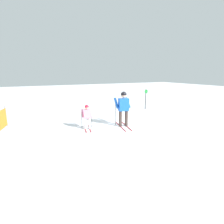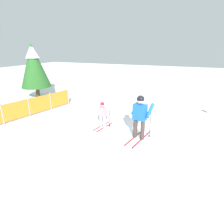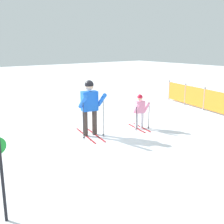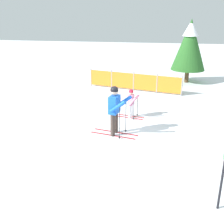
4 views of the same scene
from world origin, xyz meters
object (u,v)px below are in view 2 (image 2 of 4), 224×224
object	(u,v)px
safety_fence	(29,107)
conifer_far	(34,65)
skier_adult	(140,113)
skier_child	(103,113)

from	to	relation	value
safety_fence	conifer_far	distance (m)	4.21
skier_adult	skier_child	world-z (taller)	skier_adult
skier_child	conifer_far	distance (m)	7.18
safety_fence	skier_child	bearing A→B (deg)	-85.80
safety_fence	conifer_far	xyz separation A→B (m)	(2.98, 2.38, 1.77)
skier_adult	skier_child	xyz separation A→B (m)	(0.38, 1.76, -0.36)
safety_fence	conifer_far	size ratio (longest dim) A/B	1.38
skier_adult	safety_fence	world-z (taller)	skier_adult
skier_adult	conifer_far	world-z (taller)	conifer_far
skier_child	safety_fence	distance (m)	4.09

